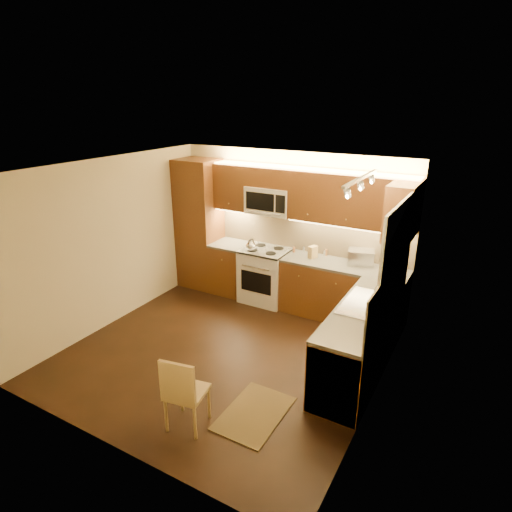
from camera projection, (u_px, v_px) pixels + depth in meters
The scene contains 37 objects.
floor at pixel (227, 351), 5.93m from camera, with size 4.00×4.00×0.01m, color black.
ceiling at pixel (222, 168), 5.06m from camera, with size 4.00×4.00×0.01m, color beige.
wall_back at pixel (291, 228), 7.13m from camera, with size 4.00×0.01×2.50m, color beige.
wall_front at pixel (102, 339), 3.86m from camera, with size 4.00×0.01×2.50m, color beige.
wall_left at pixel (112, 243), 6.42m from camera, with size 0.01×4.00×2.50m, color beige.
wall_right at pixel (382, 301), 4.58m from camera, with size 0.01×4.00×2.50m, color beige.
pantry at pixel (200, 224), 7.68m from camera, with size 0.70×0.60×2.30m, color #4F2611.
base_cab_back_left at pixel (232, 269), 7.63m from camera, with size 0.62×0.60×0.86m, color #4F2611.
counter_back_left at pixel (231, 245), 7.47m from camera, with size 0.62×0.60×0.04m, color #3C3A37.
base_cab_back_right at pixel (342, 293), 6.69m from camera, with size 1.92×0.60×0.86m, color #4F2611.
counter_back_right at pixel (344, 266), 6.54m from camera, with size 1.92×0.60×0.04m, color #3C3A37.
base_cab_right at pixel (359, 343), 5.33m from camera, with size 0.60×2.00×0.86m, color #4F2611.
counter_right at pixel (362, 311), 5.17m from camera, with size 0.60×2.00×0.04m, color #3C3A37.
dishwasher at pixel (340, 373), 4.76m from camera, with size 0.58×0.60×0.84m, color silver.
backsplash_back at pixel (310, 234), 6.98m from camera, with size 3.30×0.02×0.60m, color tan.
backsplash_right at pixel (390, 292), 4.93m from camera, with size 0.02×2.00×0.60m, color tan.
upper_cab_back_left at pixel (234, 186), 7.23m from camera, with size 0.62×0.35×0.75m, color #4F2611.
upper_cab_back_right at pixel (352, 200), 6.29m from camera, with size 1.92×0.35×0.75m, color #4F2611.
upper_cab_bridge at pixel (271, 177), 6.83m from camera, with size 0.76×0.35×0.31m, color #4F2611.
upper_cab_right_corner at pixel (401, 213), 5.58m from camera, with size 0.35×0.50×0.75m, color #4F2611.
stove at pixel (265, 275), 7.28m from camera, with size 0.76×0.65×0.92m, color silver, non-canonical shape.
microwave at pixel (270, 200), 6.95m from camera, with size 0.76×0.38×0.44m, color silver, non-canonical shape.
window_frame at pixel (396, 255), 4.91m from camera, with size 0.03×1.44×1.24m, color silver.
window_blinds at pixel (394, 254), 4.92m from camera, with size 0.02×1.36×1.16m, color silver.
sink at pixel (366, 299), 5.26m from camera, with size 0.52×0.86×0.15m, color silver, non-canonical shape.
faucet at pixel (382, 296), 5.15m from camera, with size 0.20×0.04×0.30m, color silver, non-canonical shape.
track_light_bar at pixel (361, 178), 4.69m from camera, with size 0.04×1.20×0.03m, color silver.
kettle at pixel (251, 245), 7.02m from camera, with size 0.18×0.18×0.21m, color silver, non-canonical shape.
toaster_oven at pixel (361, 257), 6.51m from camera, with size 0.38×0.29×0.23m, color silver.
knife_block at pixel (313, 252), 6.77m from camera, with size 0.09×0.14×0.19m, color #A18449.
spice_jar_a at pixel (304, 249), 7.06m from camera, with size 0.04×0.04×0.09m, color silver.
spice_jar_b at pixel (294, 250), 7.03m from camera, with size 0.04×0.04×0.09m, color brown.
spice_jar_c at pixel (325, 253), 6.90m from camera, with size 0.05×0.05×0.09m, color silver.
spice_jar_d at pixel (326, 252), 6.88m from camera, with size 0.04×0.04×0.10m, color brown.
soap_bottle at pixel (397, 285), 5.61m from camera, with size 0.08×0.08×0.17m, color white.
rug at pixel (254, 413), 4.76m from camera, with size 0.61×0.92×0.01m, color black.
dining_chair at pixel (187, 390), 4.47m from camera, with size 0.39×0.39×0.87m, color #A18449, non-canonical shape.
Camera 1 is at (2.85, -4.25, 3.30)m, focal length 30.25 mm.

